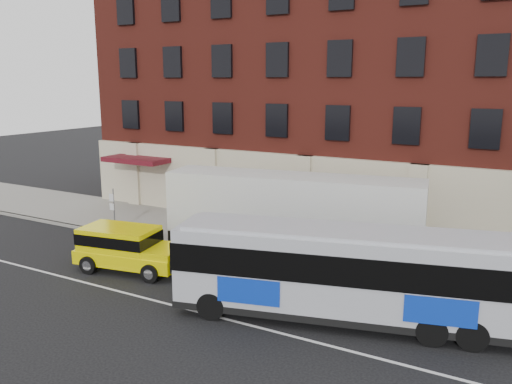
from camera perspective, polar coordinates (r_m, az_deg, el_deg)
The scene contains 9 objects.
ground at distance 19.33m, azimuth -9.61°, elevation -12.77°, with size 120.00×120.00×0.00m, color black.
sidewalk at distance 26.40m, azimuth 2.71°, elevation -5.55°, with size 60.00×6.00×0.15m, color gray.
kerb at distance 23.89m, azimuth -0.53°, elevation -7.46°, with size 60.00×0.25×0.15m, color gray.
lane_line at distance 19.68m, azimuth -8.68°, elevation -12.25°, with size 60.00×0.12×0.01m, color silver.
building at distance 32.46m, azimuth 9.21°, elevation 11.08°, with size 30.00×12.10×15.00m.
sign_pole at distance 28.61m, azimuth -15.35°, elevation -1.72°, with size 0.30×0.20×2.50m.
city_bus at distance 18.02m, azimuth 9.97°, elevation -8.52°, with size 12.04×5.38×3.23m.
yellow_suv at distance 23.29m, azimuth -14.06°, elevation -5.74°, with size 5.06×2.77×1.89m.
shipping_container at distance 23.96m, azimuth 3.99°, elevation -2.81°, with size 11.89×4.36×3.89m.
Camera 1 is at (11.17, -13.55, 8.07)m, focal length 36.55 mm.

